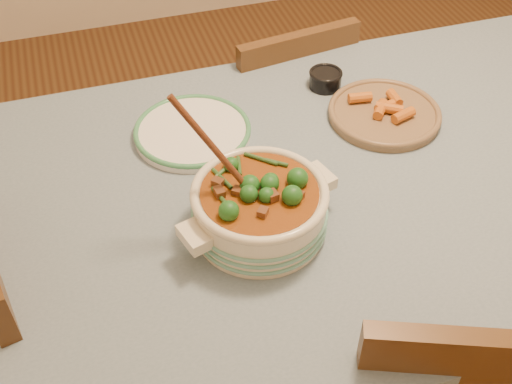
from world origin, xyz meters
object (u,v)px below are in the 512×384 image
Objects in this scene: stew_casserole at (259,205)px; fried_plate at (385,112)px; white_plate at (192,131)px; condiment_bowl at (325,78)px; dining_table at (357,200)px; chair_far at (281,115)px.

stew_casserole is 1.00× the size of fried_plate.
condiment_bowl is at bearing 14.08° from white_plate.
stew_casserole is at bearing -80.20° from white_plate.
chair_far is at bearing 87.64° from dining_table.
stew_casserole reaches higher than white_plate.
stew_casserole is at bearing -126.39° from condiment_bowl.
dining_table is 0.44m from white_plate.
stew_casserole is 3.25× the size of condiment_bowl.
white_plate is at bearing 143.63° from dining_table.
chair_far is (-0.12, 0.45, -0.31)m from fried_plate.
stew_casserole is 0.56m from condiment_bowl.
stew_casserole is at bearing 59.18° from chair_far.
stew_casserole reaches higher than fried_plate.
condiment_bowl is 0.13× the size of chair_far.
dining_table is at bearing 19.45° from stew_casserole.
condiment_bowl reaches higher than white_plate.
fried_plate reaches higher than dining_table.
stew_casserole reaches higher than chair_far.
white_plate is (-0.06, 0.35, -0.06)m from stew_casserole.
dining_table is at bearing -98.13° from condiment_bowl.
chair_far is (0.37, 0.37, -0.30)m from white_plate.
dining_table is 4.66× the size of stew_casserole.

